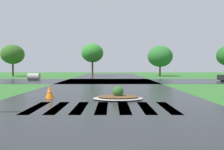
% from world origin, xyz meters
% --- Properties ---
extents(asphalt_roadway, '(10.31, 80.00, 0.01)m').
position_xyz_m(asphalt_roadway, '(0.00, 10.00, 0.00)').
color(asphalt_roadway, '#232628').
rests_on(asphalt_roadway, ground).
extents(asphalt_cross_road, '(90.00, 9.28, 0.01)m').
position_xyz_m(asphalt_cross_road, '(0.00, 22.71, 0.00)').
color(asphalt_cross_road, '#232628').
rests_on(asphalt_cross_road, ground).
extents(crosswalk_stripes, '(5.85, 2.95, 0.01)m').
position_xyz_m(crosswalk_stripes, '(0.00, 5.89, 0.00)').
color(crosswalk_stripes, white).
rests_on(crosswalk_stripes, ground).
extents(median_island, '(2.55, 1.74, 0.68)m').
position_xyz_m(median_island, '(0.72, 8.23, 0.15)').
color(median_island, '#9E9B93').
rests_on(median_island, ground).
extents(drainage_pipe_stack, '(1.38, 0.88, 0.84)m').
position_xyz_m(drainage_pipe_stack, '(-9.02, 24.46, 0.42)').
color(drainage_pipe_stack, '#9E9B93').
rests_on(drainage_pipe_stack, ground).
extents(traffic_cone, '(0.43, 0.43, 0.68)m').
position_xyz_m(traffic_cone, '(-2.88, 8.65, 0.33)').
color(traffic_cone, orange).
rests_on(traffic_cone, ground).
extents(background_treeline, '(39.55, 4.90, 5.36)m').
position_xyz_m(background_treeline, '(4.31, 34.92, 3.51)').
color(background_treeline, '#4C3823').
rests_on(background_treeline, ground).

